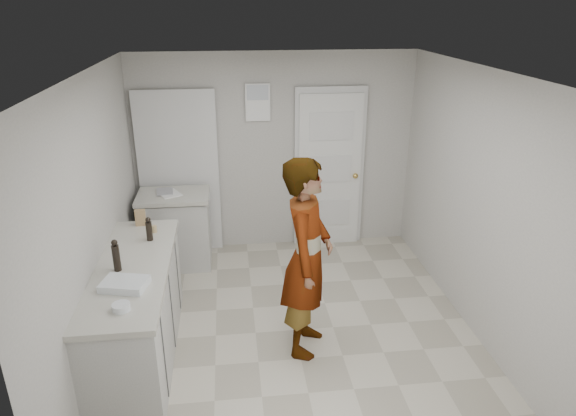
{
  "coord_description": "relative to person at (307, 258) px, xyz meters",
  "views": [
    {
      "loc": [
        -0.57,
        -4.23,
        3.05
      ],
      "look_at": [
        -0.02,
        0.4,
        1.15
      ],
      "focal_mm": 32.0,
      "sensor_mm": 36.0,
      "label": 1
    }
  ],
  "objects": [
    {
      "name": "ground",
      "position": [
        -0.08,
        0.24,
        -0.93
      ],
      "size": [
        4.0,
        4.0,
        0.0
      ],
      "primitive_type": "plane",
      "color": "#9D9684",
      "rests_on": "ground"
    },
    {
      "name": "room_shell",
      "position": [
        -0.25,
        2.2,
        0.1
      ],
      "size": [
        4.0,
        4.0,
        4.0
      ],
      "color": "#A5A39C",
      "rests_on": "ground"
    },
    {
      "name": "main_counter",
      "position": [
        -1.53,
        0.04,
        -0.5
      ],
      "size": [
        0.64,
        1.96,
        0.93
      ],
      "color": "silver",
      "rests_on": "ground"
    },
    {
      "name": "side_counter",
      "position": [
        -1.33,
        1.79,
        -0.5
      ],
      "size": [
        0.84,
        0.61,
        0.93
      ],
      "color": "silver",
      "rests_on": "ground"
    },
    {
      "name": "person",
      "position": [
        0.0,
        0.0,
        0.0
      ],
      "size": [
        0.64,
        0.78,
        1.85
      ],
      "primitive_type": "imported",
      "rotation": [
        0.0,
        0.0,
        1.24
      ],
      "color": "silver",
      "rests_on": "ground"
    },
    {
      "name": "cake_mix_box",
      "position": [
        -1.56,
        0.91,
        0.08
      ],
      "size": [
        0.11,
        0.05,
        0.17
      ],
      "primitive_type": "cube",
      "rotation": [
        0.0,
        0.0,
        0.05
      ],
      "color": "#94764A",
      "rests_on": "main_counter"
    },
    {
      "name": "spice_jar",
      "position": [
        -1.41,
        0.72,
        0.03
      ],
      "size": [
        0.05,
        0.05,
        0.07
      ],
      "primitive_type": "cylinder",
      "color": "tan",
      "rests_on": "main_counter"
    },
    {
      "name": "oil_cruet_a",
      "position": [
        -1.43,
        0.54,
        0.11
      ],
      "size": [
        0.06,
        0.06,
        0.24
      ],
      "color": "black",
      "rests_on": "main_counter"
    },
    {
      "name": "oil_cruet_b",
      "position": [
        -1.62,
        -0.02,
        0.13
      ],
      "size": [
        0.06,
        0.06,
        0.29
      ],
      "color": "black",
      "rests_on": "main_counter"
    },
    {
      "name": "baking_dish",
      "position": [
        -1.51,
        -0.32,
        0.03
      ],
      "size": [
        0.4,
        0.32,
        0.06
      ],
      "rotation": [
        0.0,
        0.0,
        -0.24
      ],
      "color": "silver",
      "rests_on": "main_counter"
    },
    {
      "name": "egg_bowl",
      "position": [
        -1.48,
        -0.65,
        0.02
      ],
      "size": [
        0.13,
        0.13,
        0.05
      ],
      "color": "silver",
      "rests_on": "main_counter"
    },
    {
      "name": "papers",
      "position": [
        -1.37,
        1.8,
        0.0
      ],
      "size": [
        0.33,
        0.35,
        0.01
      ],
      "primitive_type": "cube",
      "rotation": [
        0.0,
        0.0,
        0.47
      ],
      "color": "white",
      "rests_on": "side_counter"
    }
  ]
}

